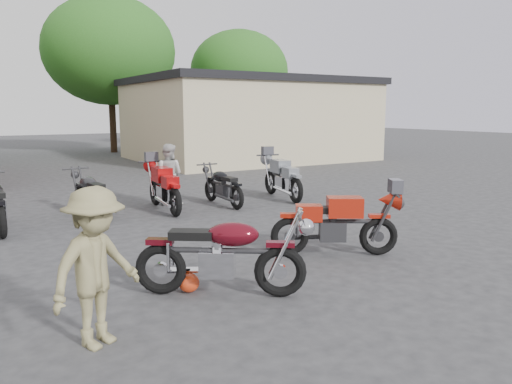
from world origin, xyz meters
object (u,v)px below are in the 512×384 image
row_bike_4 (164,185)px  row_bike_5 (222,184)px  person_tan (96,268)px  sportbike (337,220)px  person_light (168,175)px  vintage_motorcycle (223,249)px  row_bike_6 (282,176)px  row_bike_3 (90,191)px  helmet (189,283)px

row_bike_4 → row_bike_5: bearing=-90.3°
person_tan → row_bike_4: (3.02, 6.08, -0.20)m
sportbike → row_bike_4: 5.01m
person_tan → row_bike_4: size_ratio=0.77×
sportbike → person_light: 5.54m
vintage_motorcycle → person_light: person_light is taller
vintage_motorcycle → row_bike_6: 7.13m
row_bike_3 → row_bike_6: size_ratio=0.91×
helmet → person_light: size_ratio=0.18×
row_bike_3 → row_bike_4: bearing=-105.9°
vintage_motorcycle → person_tan: size_ratio=1.30×
row_bike_6 → row_bike_4: bearing=97.3°
row_bike_3 → row_bike_5: (3.10, -0.35, -0.03)m
person_light → person_tan: (-3.37, -6.67, 0.05)m
person_tan → row_bike_3: person_tan is taller
person_light → row_bike_5: person_light is taller
sportbike → row_bike_3: sportbike is taller
helmet → person_tan: person_tan is taller
person_light → row_bike_3: size_ratio=0.79×
row_bike_5 → vintage_motorcycle: bearing=151.6°
helmet → row_bike_5: row_bike_5 is taller
vintage_motorcycle → sportbike: (2.40, 0.64, -0.03)m
vintage_motorcycle → row_bike_3: vintage_motorcycle is taller
helmet → person_light: bearing=70.8°
row_bike_5 → row_bike_6: 1.79m
helmet → row_bike_5: bearing=58.3°
vintage_motorcycle → helmet: 0.68m
row_bike_4 → row_bike_5: 1.49m
vintage_motorcycle → person_light: 6.36m
person_light → sportbike: bearing=139.7°
row_bike_5 → row_bike_4: bearing=85.1°
helmet → row_bike_4: (1.66, 5.19, 0.48)m
sportbike → row_bike_5: 4.81m
vintage_motorcycle → person_light: bearing=109.5°
vintage_motorcycle → helmet: bearing=168.3°
vintage_motorcycle → row_bike_3: bearing=127.7°
helmet → row_bike_6: (4.93, 5.10, 0.48)m
helmet → row_bike_3: (0.04, 5.44, 0.43)m
vintage_motorcycle → row_bike_6: (4.60, 5.45, 0.00)m
sportbike → row_bike_5: (0.42, 4.80, -0.05)m
sportbike → row_bike_5: bearing=116.6°
row_bike_3 → row_bike_6: 4.89m
sportbike → person_light: (-0.71, 5.49, 0.18)m
vintage_motorcycle → row_bike_3: 5.79m
vintage_motorcycle → helmet: vintage_motorcycle is taller
person_light → row_bike_5: bearing=-169.1°
vintage_motorcycle → row_bike_5: size_ratio=1.15×
sportbike → row_bike_4: (-1.06, 4.89, 0.03)m
sportbike → person_light: person_light is taller
row_bike_4 → row_bike_5: row_bike_4 is taller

